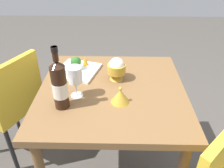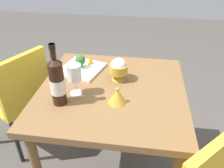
% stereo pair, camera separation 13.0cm
% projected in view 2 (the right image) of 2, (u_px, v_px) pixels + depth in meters
% --- Properties ---
extents(dining_table, '(0.84, 0.84, 0.76)m').
position_uv_depth(dining_table, '(112.00, 102.00, 1.37)').
color(dining_table, brown).
rests_on(dining_table, ground_plane).
extents(chair_by_wall, '(0.53, 0.53, 0.85)m').
position_uv_depth(chair_by_wall, '(21.00, 93.00, 1.67)').
color(chair_by_wall, gold).
rests_on(chair_by_wall, ground_plane).
extents(wine_bottle, '(0.08, 0.08, 0.33)m').
position_uv_depth(wine_bottle, '(57.00, 81.00, 1.14)').
color(wine_bottle, black).
rests_on(wine_bottle, dining_table).
extents(wine_glass, '(0.08, 0.08, 0.18)m').
position_uv_depth(wine_glass, '(74.00, 73.00, 1.21)').
color(wine_glass, white).
rests_on(wine_glass, dining_table).
extents(rice_bowl, '(0.11, 0.11, 0.14)m').
position_uv_depth(rice_bowl, '(119.00, 69.00, 1.37)').
color(rice_bowl, gold).
rests_on(rice_bowl, dining_table).
extents(rice_bowl_lid, '(0.10, 0.10, 0.09)m').
position_uv_depth(rice_bowl_lid, '(117.00, 96.00, 1.19)').
color(rice_bowl_lid, gold).
rests_on(rice_bowl_lid, dining_table).
extents(serving_plate, '(0.31, 0.31, 0.02)m').
position_uv_depth(serving_plate, '(82.00, 69.00, 1.50)').
color(serving_plate, white).
rests_on(serving_plate, dining_table).
extents(broccoli_floret, '(0.07, 0.07, 0.09)m').
position_uv_depth(broccoli_floret, '(80.00, 60.00, 1.48)').
color(broccoli_floret, '#729E4C').
rests_on(broccoli_floret, serving_plate).
extents(carrot_garnish_left, '(0.03, 0.03, 0.06)m').
position_uv_depth(carrot_garnish_left, '(73.00, 68.00, 1.43)').
color(carrot_garnish_left, orange).
rests_on(carrot_garnish_left, serving_plate).
extents(carrot_garnish_right, '(0.04, 0.04, 0.06)m').
position_uv_depth(carrot_garnish_right, '(90.00, 60.00, 1.53)').
color(carrot_garnish_right, orange).
rests_on(carrot_garnish_right, serving_plate).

